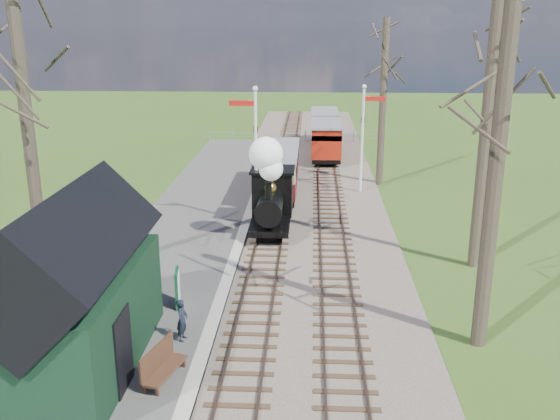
{
  "coord_description": "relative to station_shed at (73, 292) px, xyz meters",
  "views": [
    {
      "loc": [
        1.67,
        -10.15,
        8.85
      ],
      "look_at": [
        0.46,
        13.52,
        1.6
      ],
      "focal_mm": 40.0,
      "sensor_mm": 36.0,
      "label": 1
    }
  ],
  "objects": [
    {
      "name": "distant_hills",
      "position": [
        5.7,
        60.38,
        -18.47
      ],
      "size": [
        114.4,
        48.0,
        22.02
      ],
      "color": "#385B23",
      "rests_on": "ground"
    },
    {
      "name": "ballast_bed",
      "position": [
        5.6,
        18.0,
        -2.22
      ],
      "size": [
        8.0,
        60.0,
        0.1
      ],
      "primitive_type": "cube",
      "color": "brown",
      "rests_on": "ground"
    },
    {
      "name": "track_near",
      "position": [
        4.3,
        18.0,
        -2.17
      ],
      "size": [
        1.6,
        60.0,
        0.15
      ],
      "color": "brown",
      "rests_on": "ground"
    },
    {
      "name": "track_far",
      "position": [
        6.9,
        18.0,
        -2.17
      ],
      "size": [
        1.6,
        60.0,
        0.15
      ],
      "color": "brown",
      "rests_on": "ground"
    },
    {
      "name": "platform",
      "position": [
        0.8,
        10.0,
        -2.17
      ],
      "size": [
        5.0,
        44.0,
        0.2
      ],
      "primitive_type": "cube",
      "color": "#474442",
      "rests_on": "ground"
    },
    {
      "name": "coping_strip",
      "position": [
        3.1,
        10.0,
        -2.16
      ],
      "size": [
        0.4,
        44.0,
        0.21
      ],
      "primitive_type": "cube",
      "color": "#B2AD9E",
      "rests_on": "ground"
    },
    {
      "name": "station_shed",
      "position": [
        0.0,
        0.0,
        0.0
      ],
      "size": [
        3.25,
        6.3,
        4.78
      ],
      "color": "black",
      "rests_on": "platform"
    },
    {
      "name": "semaphore_near",
      "position": [
        3.53,
        12.0,
        1.35
      ],
      "size": [
        1.22,
        0.24,
        6.22
      ],
      "color": "silver",
      "rests_on": "ground"
    },
    {
      "name": "semaphore_far",
      "position": [
        8.67,
        18.0,
        1.08
      ],
      "size": [
        1.22,
        0.24,
        5.72
      ],
      "color": "silver",
      "rests_on": "ground"
    },
    {
      "name": "bare_trees",
      "position": [
        5.63,
        6.1,
        2.94
      ],
      "size": [
        15.51,
        22.39,
        12.0
      ],
      "color": "#382D23",
      "rests_on": "ground"
    },
    {
      "name": "fence_line",
      "position": [
        4.6,
        32.0,
        -1.72
      ],
      "size": [
        12.6,
        0.08,
        1.0
      ],
      "color": "slate",
      "rests_on": "ground"
    },
    {
      "name": "locomotive",
      "position": [
        4.29,
        11.07,
        -0.27
      ],
      "size": [
        1.72,
        4.02,
        4.3
      ],
      "color": "black",
      "rests_on": "ground"
    },
    {
      "name": "coach",
      "position": [
        4.3,
        17.13,
        -0.8
      ],
      "size": [
        2.01,
        6.89,
        2.11
      ],
      "color": "black",
      "rests_on": "ground"
    },
    {
      "name": "red_carriage_a",
      "position": [
        6.9,
        25.58,
        -0.85
      ],
      "size": [
        1.94,
        4.8,
        2.04
      ],
      "color": "black",
      "rests_on": "ground"
    },
    {
      "name": "red_carriage_b",
      "position": [
        6.9,
        31.08,
        -0.85
      ],
      "size": [
        1.94,
        4.8,
        2.04
      ],
      "color": "black",
      "rests_on": "ground"
    },
    {
      "name": "sign_board",
      "position": [
        1.84,
        3.62,
        -1.47
      ],
      "size": [
        0.21,
        0.82,
        1.2
      ],
      "color": "#0F4627",
      "rests_on": "platform"
    },
    {
      "name": "bench",
      "position": [
        2.28,
        -0.56,
        -1.64
      ],
      "size": [
        0.89,
        1.66,
        0.91
      ],
      "color": "#472919",
      "rests_on": "platform"
    },
    {
      "name": "person",
      "position": [
        2.43,
        1.46,
        -1.45
      ],
      "size": [
        0.35,
        0.48,
        1.23
      ],
      "primitive_type": "imported",
      "rotation": [
        0.0,
        0.0,
        1.44
      ],
      "color": "black",
      "rests_on": "platform"
    }
  ]
}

